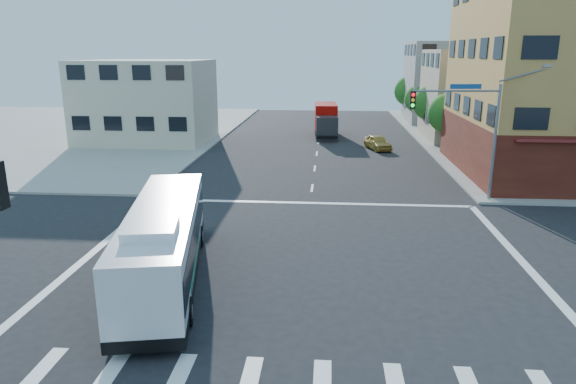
{
  "coord_description": "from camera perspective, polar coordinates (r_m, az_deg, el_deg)",
  "views": [
    {
      "loc": [
        1.04,
        -20.02,
        8.77
      ],
      "look_at": [
        -0.86,
        3.57,
        2.29
      ],
      "focal_mm": 32.0,
      "sensor_mm": 36.0,
      "label": 1
    }
  ],
  "objects": [
    {
      "name": "building_west",
      "position": [
        53.37,
        -15.43,
        9.65
      ],
      "size": [
        12.06,
        10.06,
        8.0
      ],
      "color": "beige",
      "rests_on": "ground"
    },
    {
      "name": "ground",
      "position": [
        21.88,
        1.5,
        -8.31
      ],
      "size": [
        120.0,
        120.0,
        0.0
      ],
      "primitive_type": "plane",
      "color": "black",
      "rests_on": "ground"
    },
    {
      "name": "street_tree_d",
      "position": [
        72.92,
        13.4,
        11.06
      ],
      "size": [
        4.0,
        4.0,
        6.03
      ],
      "color": "#332012",
      "rests_on": "ground"
    },
    {
      "name": "street_tree_a",
      "position": [
        49.43,
        17.46,
        8.61
      ],
      "size": [
        3.6,
        3.6,
        5.53
      ],
      "color": "#332012",
      "rests_on": "ground"
    },
    {
      "name": "street_tree_b",
      "position": [
        57.21,
        15.75,
        9.72
      ],
      "size": [
        3.8,
        3.8,
        5.79
      ],
      "color": "#332012",
      "rests_on": "ground"
    },
    {
      "name": "building_east_near",
      "position": [
        56.47,
        21.31,
        9.96
      ],
      "size": [
        12.06,
        10.06,
        9.0
      ],
      "color": "tan",
      "rests_on": "ground"
    },
    {
      "name": "parked_car",
      "position": [
        48.44,
        9.94,
        5.46
      ],
      "size": [
        2.67,
        4.21,
        1.34
      ],
      "primitive_type": "imported",
      "rotation": [
        0.0,
        0.0,
        0.3
      ],
      "color": "#B5923A",
      "rests_on": "ground"
    },
    {
      "name": "sidewalk_nw",
      "position": [
        66.34,
        -28.53,
        5.94
      ],
      "size": [
        50.0,
        50.0,
        0.15
      ],
      "primitive_type": "cube",
      "color": "gray",
      "rests_on": "ground"
    },
    {
      "name": "signal_mast_ne",
      "position": [
        31.9,
        19.33,
        7.64
      ],
      "size": [
        7.91,
        1.13,
        8.07
      ],
      "color": "slate",
      "rests_on": "ground"
    },
    {
      "name": "box_truck",
      "position": [
        55.3,
        4.24,
        7.87
      ],
      "size": [
        2.56,
        7.64,
        3.39
      ],
      "rotation": [
        0.0,
        0.0,
        0.05
      ],
      "color": "#232328",
      "rests_on": "ground"
    },
    {
      "name": "transit_bus",
      "position": [
        20.59,
        -13.58,
        -5.41
      ],
      "size": [
        4.51,
        11.51,
        3.33
      ],
      "rotation": [
        0.0,
        0.0,
        0.19
      ],
      "color": "black",
      "rests_on": "ground"
    },
    {
      "name": "street_tree_c",
      "position": [
        65.08,
        14.41,
        10.16
      ],
      "size": [
        3.4,
        3.4,
        5.29
      ],
      "color": "#332012",
      "rests_on": "ground"
    },
    {
      "name": "building_east_far",
      "position": [
        69.95,
        18.13,
        11.49
      ],
      "size": [
        12.06,
        10.06,
        10.0
      ],
      "color": "#989893",
      "rests_on": "ground"
    }
  ]
}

